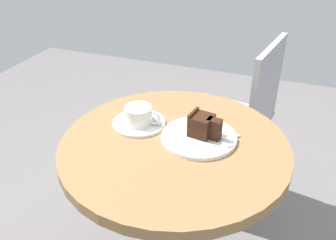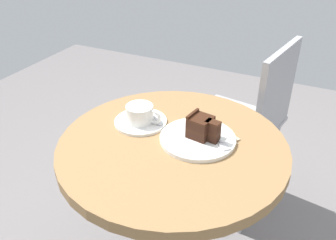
{
  "view_description": "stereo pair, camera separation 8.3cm",
  "coord_description": "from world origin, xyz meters",
  "px_view_note": "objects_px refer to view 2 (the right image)",
  "views": [
    {
      "loc": [
        0.28,
        -0.82,
        1.31
      ],
      "look_at": [
        -0.04,
        0.05,
        0.75
      ],
      "focal_mm": 38.0,
      "sensor_mm": 36.0,
      "label": 1
    },
    {
      "loc": [
        0.36,
        -0.79,
        1.31
      ],
      "look_at": [
        -0.04,
        0.05,
        0.75
      ],
      "focal_mm": 38.0,
      "sensor_mm": 36.0,
      "label": 2
    }
  ],
  "objects_px": {
    "cake_plate": "(198,138)",
    "cake_slice": "(202,127)",
    "napkin": "(211,138)",
    "fork": "(219,140)",
    "teaspoon": "(157,120)",
    "cafe_chair": "(251,117)",
    "saucer": "(141,121)",
    "coffee_cup": "(140,113)"
  },
  "relations": [
    {
      "from": "cake_slice",
      "to": "napkin",
      "type": "height_order",
      "value": "cake_slice"
    },
    {
      "from": "cake_slice",
      "to": "teaspoon",
      "type": "bearing_deg",
      "value": 169.91
    },
    {
      "from": "saucer",
      "to": "napkin",
      "type": "xyz_separation_m",
      "value": [
        0.23,
        0.01,
        -0.0
      ]
    },
    {
      "from": "teaspoon",
      "to": "cafe_chair",
      "type": "relative_size",
      "value": 0.09
    },
    {
      "from": "cake_slice",
      "to": "napkin",
      "type": "xyz_separation_m",
      "value": [
        0.02,
        0.02,
        -0.04
      ]
    },
    {
      "from": "coffee_cup",
      "to": "cake_plate",
      "type": "bearing_deg",
      "value": -2.45
    },
    {
      "from": "coffee_cup",
      "to": "cake_plate",
      "type": "relative_size",
      "value": 0.52
    },
    {
      "from": "cake_plate",
      "to": "fork",
      "type": "xyz_separation_m",
      "value": [
        0.06,
        0.01,
        0.01
      ]
    },
    {
      "from": "saucer",
      "to": "cake_plate",
      "type": "distance_m",
      "value": 0.2
    },
    {
      "from": "teaspoon",
      "to": "cake_slice",
      "type": "relative_size",
      "value": 0.75
    },
    {
      "from": "fork",
      "to": "cafe_chair",
      "type": "distance_m",
      "value": 0.57
    },
    {
      "from": "fork",
      "to": "saucer",
      "type": "bearing_deg",
      "value": -134.52
    },
    {
      "from": "saucer",
      "to": "cake_slice",
      "type": "xyz_separation_m",
      "value": [
        0.21,
        -0.01,
        0.04
      ]
    },
    {
      "from": "saucer",
      "to": "cake_slice",
      "type": "distance_m",
      "value": 0.22
    },
    {
      "from": "cafe_chair",
      "to": "coffee_cup",
      "type": "bearing_deg",
      "value": -15.06
    },
    {
      "from": "saucer",
      "to": "teaspoon",
      "type": "height_order",
      "value": "teaspoon"
    },
    {
      "from": "teaspoon",
      "to": "cafe_chair",
      "type": "xyz_separation_m",
      "value": [
        0.2,
        0.5,
        -0.2
      ]
    },
    {
      "from": "teaspoon",
      "to": "napkin",
      "type": "relative_size",
      "value": 0.42
    },
    {
      "from": "saucer",
      "to": "fork",
      "type": "distance_m",
      "value": 0.26
    },
    {
      "from": "cake_slice",
      "to": "napkin",
      "type": "relative_size",
      "value": 0.56
    },
    {
      "from": "cake_slice",
      "to": "cafe_chair",
      "type": "distance_m",
      "value": 0.58
    },
    {
      "from": "teaspoon",
      "to": "cake_slice",
      "type": "bearing_deg",
      "value": 33.1
    },
    {
      "from": "saucer",
      "to": "teaspoon",
      "type": "xyz_separation_m",
      "value": [
        0.05,
        0.02,
        0.01
      ]
    },
    {
      "from": "saucer",
      "to": "cake_plate",
      "type": "xyz_separation_m",
      "value": [
        0.2,
        -0.01,
        0.0
      ]
    },
    {
      "from": "saucer",
      "to": "cake_slice",
      "type": "bearing_deg",
      "value": -2.32
    },
    {
      "from": "fork",
      "to": "cafe_chair",
      "type": "xyz_separation_m",
      "value": [
        -0.01,
        0.53,
        -0.21
      ]
    },
    {
      "from": "cake_plate",
      "to": "fork",
      "type": "height_order",
      "value": "fork"
    },
    {
      "from": "fork",
      "to": "napkin",
      "type": "xyz_separation_m",
      "value": [
        -0.03,
        0.02,
        -0.01
      ]
    },
    {
      "from": "teaspoon",
      "to": "cafe_chair",
      "type": "height_order",
      "value": "cafe_chair"
    },
    {
      "from": "cafe_chair",
      "to": "napkin",
      "type": "bearing_deg",
      "value": 8.18
    },
    {
      "from": "cake_slice",
      "to": "cafe_chair",
      "type": "xyz_separation_m",
      "value": [
        0.04,
        0.53,
        -0.24
      ]
    },
    {
      "from": "fork",
      "to": "napkin",
      "type": "height_order",
      "value": "fork"
    },
    {
      "from": "napkin",
      "to": "fork",
      "type": "bearing_deg",
      "value": -29.69
    },
    {
      "from": "cake_plate",
      "to": "cake_slice",
      "type": "bearing_deg",
      "value": 30.77
    },
    {
      "from": "coffee_cup",
      "to": "cafe_chair",
      "type": "height_order",
      "value": "cafe_chair"
    },
    {
      "from": "saucer",
      "to": "coffee_cup",
      "type": "distance_m",
      "value": 0.03
    },
    {
      "from": "coffee_cup",
      "to": "napkin",
      "type": "bearing_deg",
      "value": 4.51
    },
    {
      "from": "teaspoon",
      "to": "fork",
      "type": "relative_size",
      "value": 0.64
    },
    {
      "from": "saucer",
      "to": "cafe_chair",
      "type": "relative_size",
      "value": 0.2
    },
    {
      "from": "cake_slice",
      "to": "fork",
      "type": "bearing_deg",
      "value": 4.23
    },
    {
      "from": "saucer",
      "to": "napkin",
      "type": "distance_m",
      "value": 0.23
    },
    {
      "from": "coffee_cup",
      "to": "fork",
      "type": "distance_m",
      "value": 0.26
    }
  ]
}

